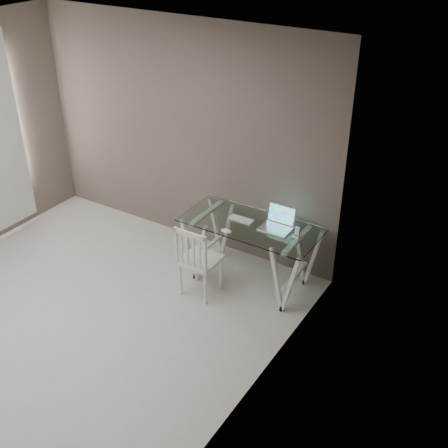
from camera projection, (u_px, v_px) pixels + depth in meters
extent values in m
plane|color=beige|center=(58.00, 332.00, 5.61)|extent=(4.50, 4.50, 0.00)
cube|color=white|center=(4.00, 59.00, 4.25)|extent=(4.00, 4.50, 0.02)
cube|color=#60544B|center=(183.00, 135.00, 6.58)|extent=(4.00, 0.02, 2.70)
cube|color=#60544B|center=(229.00, 286.00, 4.01)|extent=(0.02, 4.50, 2.70)
cube|color=silver|center=(251.00, 225.00, 5.98)|extent=(1.50, 0.70, 0.01)
cube|color=white|center=(208.00, 240.00, 6.42)|extent=(0.24, 0.62, 0.72)
cube|color=white|center=(295.00, 269.00, 5.92)|extent=(0.24, 0.62, 0.72)
cube|color=white|center=(200.00, 260.00, 5.98)|extent=(0.40, 0.40, 0.04)
cylinder|color=white|center=(181.00, 279.00, 6.04)|extent=(0.03, 0.03, 0.40)
cylinder|color=white|center=(205.00, 288.00, 5.90)|extent=(0.03, 0.03, 0.40)
cylinder|color=white|center=(197.00, 265.00, 6.27)|extent=(0.03, 0.03, 0.40)
cylinder|color=white|center=(221.00, 273.00, 6.13)|extent=(0.03, 0.03, 0.40)
cube|color=white|center=(190.00, 250.00, 5.73)|extent=(0.39, 0.03, 0.44)
cube|color=silver|center=(275.00, 229.00, 5.88)|extent=(0.32, 0.22, 0.01)
cube|color=#19D899|center=(282.00, 214.00, 5.92)|extent=(0.32, 0.06, 0.21)
cube|color=silver|center=(241.00, 219.00, 6.06)|extent=(0.29, 0.13, 0.01)
ellipsoid|color=white|center=(226.00, 231.00, 5.82)|extent=(0.12, 0.07, 0.04)
cube|color=white|center=(296.00, 236.00, 5.75)|extent=(0.07, 0.07, 0.02)
cube|color=black|center=(297.00, 231.00, 5.72)|extent=(0.06, 0.03, 0.11)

